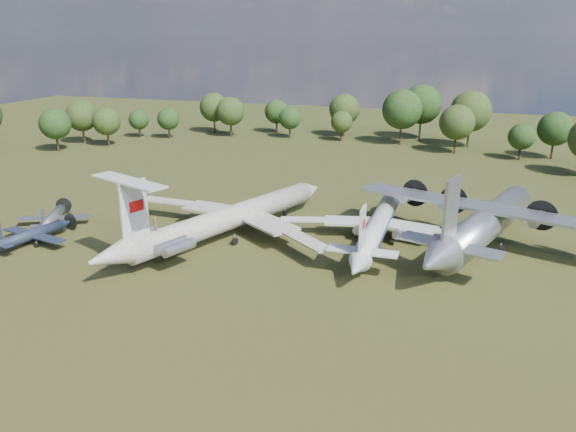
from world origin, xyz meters
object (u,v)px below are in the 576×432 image
(il62_airliner, at_px, (230,222))
(small_prop_northwest, at_px, (53,220))
(person_on_il62, at_px, (155,224))
(an12_transport, at_px, (485,228))
(tu104_jet, at_px, (378,229))
(small_prop_west, at_px, (31,237))

(il62_airliner, relative_size, small_prop_northwest, 3.29)
(person_on_il62, bearing_deg, an12_transport, -129.81)
(tu104_jet, xyz_separation_m, small_prop_west, (-46.34, -16.24, -0.78))
(an12_transport, xyz_separation_m, person_on_il62, (-40.17, -19.18, 2.75))
(tu104_jet, height_order, small_prop_west, tu104_jet)
(tu104_jet, xyz_separation_m, person_on_il62, (-25.71, -17.10, 3.64))
(tu104_jet, xyz_separation_m, an12_transport, (14.46, 2.08, 0.89))
(tu104_jet, bearing_deg, an12_transport, 8.25)
(tu104_jet, bearing_deg, small_prop_west, -160.60)
(small_prop_northwest, relative_size, person_on_il62, 8.36)
(tu104_jet, xyz_separation_m, small_prop_northwest, (-48.83, -8.69, -0.85))
(small_prop_northwest, bearing_deg, small_prop_west, -95.77)
(an12_transport, height_order, small_prop_northwest, an12_transport)
(il62_airliner, relative_size, person_on_il62, 27.46)
(il62_airliner, height_order, tu104_jet, il62_airliner)
(il62_airliner, bearing_deg, small_prop_northwest, -150.62)
(tu104_jet, bearing_deg, person_on_il62, -146.29)
(tu104_jet, height_order, an12_transport, an12_transport)
(il62_airliner, relative_size, small_prop_west, 3.09)
(tu104_jet, distance_m, small_prop_west, 49.11)
(an12_transport, bearing_deg, small_prop_northwest, -151.21)
(tu104_jet, relative_size, small_prop_west, 2.48)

